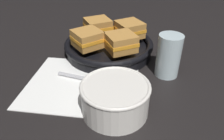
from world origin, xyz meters
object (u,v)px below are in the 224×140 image
sandwich_near_left (98,26)px  drinking_glass (169,56)px  sandwich_far_left (121,42)px  sandwich_far_right (128,29)px  sandwich_near_right (88,39)px  skillet (109,47)px  soup_bowl (115,96)px  spoon (104,82)px

sandwich_near_left → drinking_glass: drinking_glass is taller
sandwich_far_left → sandwich_far_right: 0.10m
sandwich_near_left → sandwich_near_right: 0.10m
sandwich_near_left → sandwich_far_right: same height
sandwich_near_left → drinking_glass: (0.23, -0.11, -0.01)m
skillet → drinking_glass: (0.18, -0.07, 0.03)m
sandwich_near_left → sandwich_near_right: same height
sandwich_near_left → sandwich_far_left: same height
sandwich_near_left → sandwich_near_right: bearing=-86.1°
soup_bowl → spoon: soup_bowl is taller
soup_bowl → skillet: size_ratio=0.39×
soup_bowl → sandwich_far_left: 0.20m
spoon → sandwich_far_left: sandwich_far_left is taller
sandwich_near_right → sandwich_far_left: same height
sandwich_far_left → drinking_glass: 0.13m
sandwich_near_right → sandwich_far_left: bearing=3.9°
spoon → sandwich_far_right: size_ratio=1.68×
spoon → skillet: size_ratio=0.49×
spoon → drinking_glass: size_ratio=1.62×
spoon → drinking_glass: (0.14, 0.10, 0.05)m
soup_bowl → sandwich_far_right: sandwich_far_right is taller
sandwich_near_right → sandwich_far_right: same height
skillet → sandwich_near_right: bearing=-129.6°
spoon → sandwich_near_right: bearing=129.7°
spoon → skillet: 0.17m
soup_bowl → sandwich_near_left: bearing=117.2°
spoon → sandwich_near_right: size_ratio=1.69×
sandwich_far_right → drinking_glass: bearing=-40.7°
skillet → drinking_glass: size_ratio=3.30×
soup_bowl → drinking_glass: size_ratio=1.28×
sandwich_far_left → drinking_glass: size_ratio=0.96×
spoon → skillet: (-0.04, 0.16, 0.01)m
skillet → sandwich_near_left: 0.08m
soup_bowl → sandwich_near_right: 0.23m
spoon → sandwich_near_right: sandwich_near_right is taller
skillet → sandwich_far_left: sandwich_far_left is taller
soup_bowl → sandwich_far_left: size_ratio=1.33×
sandwich_far_left → sandwich_far_right: bearing=93.9°
sandwich_far_right → drinking_glass: drinking_glass is taller
skillet → drinking_glass: drinking_glass is taller
spoon → sandwich_far_left: 0.13m
soup_bowl → sandwich_far_left: sandwich_far_left is taller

